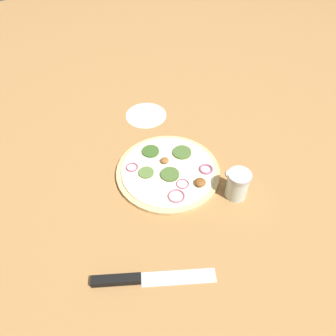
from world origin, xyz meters
TOP-DOWN VIEW (x-y plane):
  - ground_plane at (0.00, 0.00)m, footprint 3.00×3.00m
  - pizza at (0.00, -0.00)m, footprint 0.29×0.29m
  - knife at (-0.24, -0.20)m, footprint 0.24×0.16m
  - spice_jar at (0.10, -0.16)m, footprint 0.06×0.06m
  - loose_cap at (0.14, -0.11)m, footprint 0.03×0.03m
  - flour_patch at (0.09, 0.25)m, footprint 0.13×0.13m

SIDE VIEW (x-z plane):
  - ground_plane at x=0.00m, z-range 0.00..0.00m
  - flour_patch at x=0.09m, z-range 0.00..0.00m
  - loose_cap at x=0.14m, z-range 0.00..0.01m
  - knife at x=-0.24m, z-range 0.00..0.02m
  - pizza at x=0.00m, z-range -0.01..0.02m
  - spice_jar at x=0.10m, z-range 0.00..0.08m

